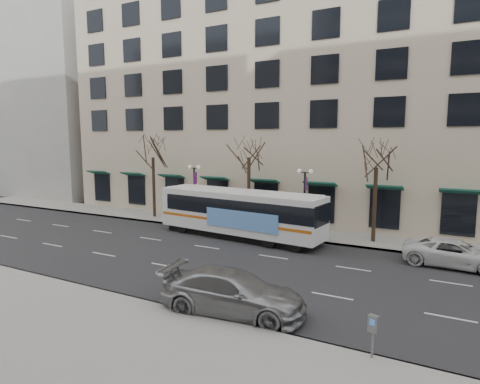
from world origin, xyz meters
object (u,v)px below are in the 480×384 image
Objects in this scene: tree_far_right at (377,154)px; lamp_post_right at (305,199)px; city_bus at (240,212)px; pay_station at (373,327)px; tree_far_left at (153,147)px; tree_far_mid at (249,146)px; lamp_post_left at (194,191)px; silver_car at (233,292)px; white_pickup at (455,253)px.

lamp_post_right is at bearing -173.15° from tree_far_right.
city_bus reaches higher than pay_station.
tree_far_mid reaches higher than tree_far_left.
lamp_post_left is 0.82× the size of silver_car.
silver_car reaches higher than white_pickup.
lamp_post_left is at bearing -177.71° from tree_far_right.
tree_far_right reaches higher than lamp_post_left.
tree_far_mid is (10.00, 0.00, 0.21)m from tree_far_left.
tree_far_right is at bearing 6.85° from lamp_post_right.
tree_far_left is at bearing 157.64° from pay_station.
tree_far_left reaches higher than silver_car.
tree_far_right is at bearing 2.29° from lamp_post_left.
tree_far_right is at bearing 0.00° from tree_far_left.
tree_far_mid is 6.40m from lamp_post_left.
lamp_post_left is at bearing 180.00° from lamp_post_right.
pay_station is (12.68, -16.10, -5.68)m from tree_far_mid.
lamp_post_right is at bearing 129.34° from pay_station.
city_bus is 14.44m from white_pickup.
tree_far_mid is 5.84m from city_bus.
city_bus is at bearing -15.61° from tree_far_left.
lamp_post_left and lamp_post_right have the same top height.
city_bus reaches higher than silver_car.
city_bus is (0.79, -3.01, -4.94)m from tree_far_mid.
tree_far_left is 0.98× the size of tree_far_mid.
tree_far_left is 23.12m from silver_car.
pay_station is (5.98, -1.18, 0.30)m from silver_car.
tree_far_mid reaches higher than silver_car.
pay_station is at bearing -35.38° from tree_far_left.
lamp_post_left is (-4.99, -0.60, -3.96)m from tree_far_mid.
tree_far_right is 1.55× the size of lamp_post_left.
lamp_post_right reaches higher than city_bus.
city_bus is (-4.22, -2.41, -0.97)m from lamp_post_right.
tree_far_left reaches higher than city_bus.
lamp_post_left is 0.91× the size of white_pickup.
tree_far_mid is 1.35× the size of silver_car.
tree_far_mid is 1.64× the size of lamp_post_left.
tree_far_left is 1.03× the size of tree_far_right.
silver_car is 1.11× the size of white_pickup.
city_bus is at bearing -161.88° from tree_far_right.
lamp_post_left is at bearing -173.15° from tree_far_mid.
tree_far_right is 1.41× the size of white_pickup.
lamp_post_left is 1.00× the size of lamp_post_right.
tree_far_mid is at bearing 81.01° from white_pickup.
white_pickup is (15.17, -3.28, -6.11)m from tree_far_mid.
tree_far_mid is at bearing 180.00° from tree_far_right.
pay_station is (7.67, -15.50, -1.72)m from lamp_post_right.
lamp_post_right is (10.00, 0.00, 0.00)m from lamp_post_left.
tree_far_right is at bearing 60.80° from white_pickup.
pay_station is (-2.49, -12.82, 0.43)m from white_pickup.
lamp_post_right is at bearing 35.77° from city_bus.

